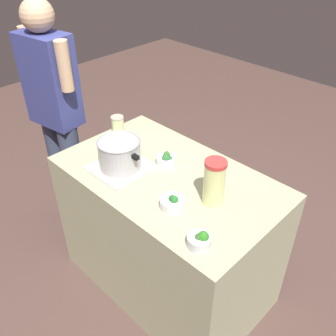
{
  "coord_description": "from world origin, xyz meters",
  "views": [
    {
      "loc": [
        -1.16,
        1.19,
        2.14
      ],
      "look_at": [
        0.0,
        0.0,
        0.95
      ],
      "focal_mm": 39.77,
      "sensor_mm": 36.0,
      "label": 1
    }
  ],
  "objects_px": {
    "person_cook": "(57,117)",
    "cooking_pot": "(120,153)",
    "lemonade_pitcher": "(214,182)",
    "broccoli_bowl_front": "(200,240)",
    "broccoli_bowl_center": "(166,159)",
    "broccoli_bowl_back": "(173,203)",
    "mason_jar": "(118,125)"
  },
  "relations": [
    {
      "from": "broccoli_bowl_center",
      "to": "broccoli_bowl_back",
      "type": "distance_m",
      "value": 0.39
    },
    {
      "from": "lemonade_pitcher",
      "to": "broccoli_bowl_back",
      "type": "distance_m",
      "value": 0.23
    },
    {
      "from": "broccoli_bowl_front",
      "to": "person_cook",
      "type": "height_order",
      "value": "person_cook"
    },
    {
      "from": "broccoli_bowl_front",
      "to": "broccoli_bowl_back",
      "type": "relative_size",
      "value": 0.84
    },
    {
      "from": "cooking_pot",
      "to": "broccoli_bowl_front",
      "type": "xyz_separation_m",
      "value": [
        -0.71,
        0.14,
        -0.06
      ]
    },
    {
      "from": "cooking_pot",
      "to": "mason_jar",
      "type": "relative_size",
      "value": 2.59
    },
    {
      "from": "broccoli_bowl_center",
      "to": "person_cook",
      "type": "bearing_deg",
      "value": 11.76
    },
    {
      "from": "cooking_pot",
      "to": "person_cook",
      "type": "relative_size",
      "value": 0.18
    },
    {
      "from": "cooking_pot",
      "to": "broccoli_bowl_center",
      "type": "distance_m",
      "value": 0.27
    },
    {
      "from": "mason_jar",
      "to": "broccoli_bowl_front",
      "type": "distance_m",
      "value": 1.09
    },
    {
      "from": "broccoli_bowl_center",
      "to": "lemonade_pitcher",
      "type": "bearing_deg",
      "value": 168.95
    },
    {
      "from": "person_cook",
      "to": "lemonade_pitcher",
      "type": "bearing_deg",
      "value": -175.46
    },
    {
      "from": "broccoli_bowl_front",
      "to": "broccoli_bowl_center",
      "type": "xyz_separation_m",
      "value": [
        0.56,
        -0.35,
        -0.01
      ]
    },
    {
      "from": "cooking_pot",
      "to": "person_cook",
      "type": "distance_m",
      "value": 0.72
    },
    {
      "from": "lemonade_pitcher",
      "to": "mason_jar",
      "type": "distance_m",
      "value": 0.89
    },
    {
      "from": "broccoli_bowl_front",
      "to": "broccoli_bowl_center",
      "type": "distance_m",
      "value": 0.66
    },
    {
      "from": "person_cook",
      "to": "mason_jar",
      "type": "bearing_deg",
      "value": -152.87
    },
    {
      "from": "cooking_pot",
      "to": "broccoli_bowl_back",
      "type": "bearing_deg",
      "value": 175.27
    },
    {
      "from": "cooking_pot",
      "to": "person_cook",
      "type": "bearing_deg",
      "value": -2.76
    },
    {
      "from": "broccoli_bowl_center",
      "to": "person_cook",
      "type": "distance_m",
      "value": 0.89
    },
    {
      "from": "lemonade_pitcher",
      "to": "broccoli_bowl_center",
      "type": "bearing_deg",
      "value": -11.05
    },
    {
      "from": "mason_jar",
      "to": "person_cook",
      "type": "relative_size",
      "value": 0.07
    },
    {
      "from": "lemonade_pitcher",
      "to": "person_cook",
      "type": "height_order",
      "value": "person_cook"
    },
    {
      "from": "broccoli_bowl_center",
      "to": "broccoli_bowl_back",
      "type": "relative_size",
      "value": 0.92
    },
    {
      "from": "lemonade_pitcher",
      "to": "person_cook",
      "type": "xyz_separation_m",
      "value": [
        1.28,
        0.1,
        -0.08
      ]
    },
    {
      "from": "person_cook",
      "to": "cooking_pot",
      "type": "bearing_deg",
      "value": 177.24
    },
    {
      "from": "mason_jar",
      "to": "person_cook",
      "type": "xyz_separation_m",
      "value": [
        0.4,
        0.21,
        -0.01
      ]
    },
    {
      "from": "cooking_pot",
      "to": "broccoli_bowl_back",
      "type": "xyz_separation_m",
      "value": [
        -0.45,
        0.04,
        -0.07
      ]
    },
    {
      "from": "broccoli_bowl_back",
      "to": "broccoli_bowl_front",
      "type": "bearing_deg",
      "value": 159.0
    },
    {
      "from": "mason_jar",
      "to": "broccoli_bowl_front",
      "type": "xyz_separation_m",
      "value": [
        -1.02,
        0.38,
        -0.03
      ]
    },
    {
      "from": "mason_jar",
      "to": "person_cook",
      "type": "distance_m",
      "value": 0.45
    },
    {
      "from": "lemonade_pitcher",
      "to": "broccoli_bowl_front",
      "type": "xyz_separation_m",
      "value": [
        -0.15,
        0.27,
        -0.09
      ]
    }
  ]
}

